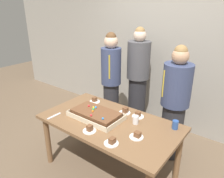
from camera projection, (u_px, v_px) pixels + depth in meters
name	position (u px, v px, depth m)	size (l,w,h in m)	color
ground_plane	(110.00, 169.00, 2.86)	(12.00, 12.00, 0.00)	brown
interior_back_panel	(170.00, 41.00, 3.48)	(8.00, 0.12, 3.00)	#9E998E
party_table	(109.00, 127.00, 2.62)	(1.68, 0.92, 0.74)	brown
sheet_cake	(96.00, 114.00, 2.65)	(0.66, 0.39, 0.11)	beige
plated_slice_near_left	(112.00, 142.00, 2.16)	(0.15, 0.15, 0.07)	white
plated_slice_near_right	(137.00, 136.00, 2.26)	(0.15, 0.15, 0.07)	white
plated_slice_far_left	(95.00, 101.00, 3.08)	(0.15, 0.15, 0.07)	white
plated_slice_far_right	(125.00, 111.00, 2.76)	(0.15, 0.15, 0.08)	white
plated_slice_center_front	(90.00, 129.00, 2.37)	(0.15, 0.15, 0.08)	white
plated_slice_center_back	(138.00, 115.00, 2.67)	(0.15, 0.15, 0.07)	white
drink_cup_nearest	(175.00, 125.00, 2.41)	(0.07, 0.07, 0.10)	#2D5199
drink_cup_middle	(136.00, 120.00, 2.51)	(0.07, 0.07, 0.10)	white
cake_server_utensil	(54.00, 116.00, 2.69)	(0.03, 0.20, 0.01)	silver
person_serving_front	(175.00, 103.00, 2.86)	(0.38, 0.38, 1.60)	#28282D
person_green_shirt_behind	(138.00, 79.00, 3.55)	(0.37, 0.37, 1.74)	#28282D
person_striped_tie_right	(111.00, 83.00, 3.43)	(0.31, 0.31, 1.67)	#28282D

